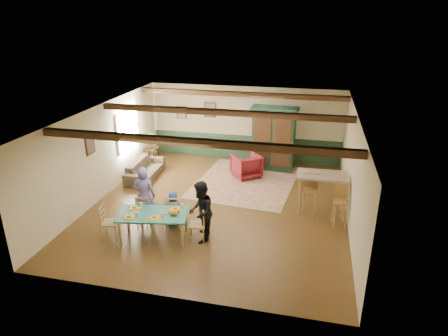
% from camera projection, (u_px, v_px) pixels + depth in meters
% --- Properties ---
extents(floor, '(8.00, 8.00, 0.00)m').
position_uv_depth(floor, '(219.00, 206.00, 11.33)').
color(floor, '#482E14').
rests_on(floor, ground).
extents(wall_back, '(7.00, 0.02, 2.70)m').
position_uv_depth(wall_back, '(245.00, 124.00, 14.47)').
color(wall_back, beige).
rests_on(wall_back, floor).
extents(wall_left, '(0.02, 8.00, 2.70)m').
position_uv_depth(wall_left, '(102.00, 152.00, 11.57)').
color(wall_left, beige).
rests_on(wall_left, floor).
extents(wall_right, '(0.02, 8.00, 2.70)m').
position_uv_depth(wall_right, '(353.00, 172.00, 10.11)').
color(wall_right, beige).
rests_on(wall_right, floor).
extents(ceiling, '(7.00, 8.00, 0.02)m').
position_uv_depth(ceiling, '(219.00, 112.00, 10.35)').
color(ceiling, white).
rests_on(ceiling, wall_back).
extents(wainscot_back, '(6.95, 0.03, 0.90)m').
position_uv_depth(wainscot_back, '(244.00, 147.00, 14.78)').
color(wainscot_back, '#1C3320').
rests_on(wainscot_back, floor).
extents(ceiling_beam_front, '(6.95, 0.16, 0.16)m').
position_uv_depth(ceiling_beam_front, '(192.00, 142.00, 8.29)').
color(ceiling_beam_front, black).
rests_on(ceiling_beam_front, ceiling).
extents(ceiling_beam_mid, '(6.95, 0.16, 0.16)m').
position_uv_depth(ceiling_beam_mid, '(222.00, 112.00, 10.74)').
color(ceiling_beam_mid, black).
rests_on(ceiling_beam_mid, ceiling).
extents(ceiling_beam_back, '(6.95, 0.16, 0.16)m').
position_uv_depth(ceiling_beam_back, '(240.00, 94.00, 13.10)').
color(ceiling_beam_back, black).
rests_on(ceiling_beam_back, ceiling).
extents(window_left, '(0.06, 1.60, 1.30)m').
position_uv_depth(window_left, '(128.00, 129.00, 13.04)').
color(window_left, white).
rests_on(window_left, wall_left).
extents(picture_left_wall, '(0.04, 0.42, 0.52)m').
position_uv_depth(picture_left_wall, '(90.00, 145.00, 10.88)').
color(picture_left_wall, gray).
rests_on(picture_left_wall, wall_left).
extents(picture_back_a, '(0.45, 0.04, 0.55)m').
position_uv_depth(picture_back_a, '(210.00, 110.00, 14.55)').
color(picture_back_a, gray).
rests_on(picture_back_a, wall_back).
extents(picture_back_b, '(0.38, 0.04, 0.48)m').
position_uv_depth(picture_back_b, '(181.00, 112.00, 14.83)').
color(picture_back_b, gray).
rests_on(picture_back_b, wall_back).
extents(dining_table, '(1.78, 1.20, 0.68)m').
position_uv_depth(dining_table, '(154.00, 226.00, 9.57)').
color(dining_table, '#226D5C').
rests_on(dining_table, floor).
extents(dining_chair_far_left, '(0.45, 0.46, 0.87)m').
position_uv_depth(dining_chair_far_left, '(145.00, 210.00, 10.16)').
color(dining_chair_far_left, '#A18750').
rests_on(dining_chair_far_left, floor).
extents(dining_chair_far_right, '(0.45, 0.46, 0.87)m').
position_uv_depth(dining_chair_far_right, '(173.00, 210.00, 10.13)').
color(dining_chair_far_right, '#A18750').
rests_on(dining_chair_far_right, floor).
extents(dining_chair_end_left, '(0.46, 0.45, 0.87)m').
position_uv_depth(dining_chair_end_left, '(110.00, 222.00, 9.58)').
color(dining_chair_end_left, '#A18750').
rests_on(dining_chair_end_left, floor).
extents(dining_chair_end_right, '(0.46, 0.45, 0.87)m').
position_uv_depth(dining_chair_end_right, '(197.00, 224.00, 9.49)').
color(dining_chair_end_right, '#A18750').
rests_on(dining_chair_end_right, floor).
extents(person_man, '(0.63, 0.48, 1.57)m').
position_uv_depth(person_man, '(144.00, 196.00, 10.10)').
color(person_man, '#715DA0').
rests_on(person_man, floor).
extents(person_woman, '(0.69, 0.82, 1.51)m').
position_uv_depth(person_woman, '(201.00, 212.00, 9.37)').
color(person_woman, black).
rests_on(person_woman, floor).
extents(person_child, '(0.49, 0.37, 0.92)m').
position_uv_depth(person_child, '(174.00, 208.00, 10.19)').
color(person_child, '#264399').
rests_on(person_child, floor).
extents(cat, '(0.35, 0.19, 0.16)m').
position_uv_depth(cat, '(173.00, 213.00, 9.31)').
color(cat, '#BA7520').
rests_on(cat, dining_table).
extents(place_setting_near_left, '(0.41, 0.34, 0.11)m').
position_uv_depth(place_setting_near_left, '(129.00, 216.00, 9.23)').
color(place_setting_near_left, gold).
rests_on(place_setting_near_left, dining_table).
extents(place_setting_near_center, '(0.41, 0.34, 0.11)m').
position_uv_depth(place_setting_near_center, '(154.00, 216.00, 9.21)').
color(place_setting_near_center, gold).
rests_on(place_setting_near_center, dining_table).
extents(place_setting_far_left, '(0.41, 0.34, 0.11)m').
position_uv_depth(place_setting_far_left, '(134.00, 207.00, 9.66)').
color(place_setting_far_left, gold).
rests_on(place_setting_far_left, dining_table).
extents(place_setting_far_right, '(0.41, 0.34, 0.11)m').
position_uv_depth(place_setting_far_right, '(175.00, 207.00, 9.62)').
color(place_setting_far_right, gold).
rests_on(place_setting_far_right, dining_table).
extents(area_rug, '(3.35, 3.85, 0.01)m').
position_uv_depth(area_rug, '(245.00, 182.00, 12.89)').
color(area_rug, '#C2B68D').
rests_on(area_rug, floor).
extents(armoire, '(1.60, 0.75, 2.20)m').
position_uv_depth(armoire, '(274.00, 139.00, 13.59)').
color(armoire, '#143223').
rests_on(armoire, floor).
extents(armchair, '(1.18, 1.18, 0.77)m').
position_uv_depth(armchair, '(246.00, 166.00, 13.19)').
color(armchair, '#511019').
rests_on(armchair, floor).
extents(sofa, '(0.81, 1.96, 0.57)m').
position_uv_depth(sofa, '(145.00, 169.00, 13.23)').
color(sofa, '#44392A').
rests_on(sofa, floor).
extents(end_table, '(0.48, 0.48, 0.55)m').
position_uv_depth(end_table, '(151.00, 155.00, 14.49)').
color(end_table, black).
rests_on(end_table, floor).
extents(table_lamp, '(0.31, 0.31, 0.50)m').
position_uv_depth(table_lamp, '(151.00, 141.00, 14.30)').
color(table_lamp, tan).
rests_on(table_lamp, end_table).
extents(counter_table, '(1.34, 0.79, 1.11)m').
position_uv_depth(counter_table, '(321.00, 193.00, 10.78)').
color(counter_table, '#B9AD90').
rests_on(counter_table, floor).
extents(bar_stool_left, '(0.43, 0.46, 1.13)m').
position_uv_depth(bar_stool_left, '(310.00, 195.00, 10.67)').
color(bar_stool_left, '#A67640').
rests_on(bar_stool_left, floor).
extents(bar_stool_right, '(0.43, 0.46, 1.08)m').
position_uv_depth(bar_stool_right, '(340.00, 206.00, 10.10)').
color(bar_stool_right, '#A67640').
rests_on(bar_stool_right, floor).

